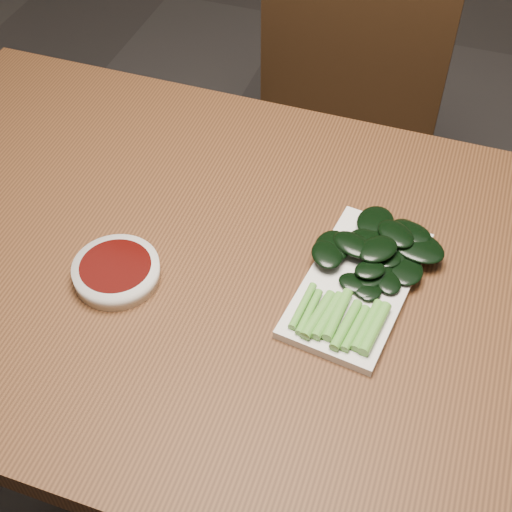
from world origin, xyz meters
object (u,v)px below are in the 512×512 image
object	(u,v)px
gai_lan	(373,260)
table	(266,302)
sauce_bowl	(116,271)
serving_plate	(358,284)
chair_far	(333,138)

from	to	relation	value
gai_lan	table	bearing A→B (deg)	-160.23
table	sauce_bowl	distance (m)	0.23
gai_lan	serving_plate	bearing A→B (deg)	-109.08
chair_far	serving_plate	bearing A→B (deg)	-73.82
sauce_bowl	chair_far	bearing A→B (deg)	78.69
table	serving_plate	world-z (taller)	serving_plate
sauce_bowl	serving_plate	world-z (taller)	sauce_bowl
chair_far	serving_plate	size ratio (longest dim) A/B	3.09
chair_far	sauce_bowl	distance (m)	0.81
table	serving_plate	size ratio (longest dim) A/B	4.86
serving_plate	gai_lan	size ratio (longest dim) A/B	1.03
sauce_bowl	gai_lan	distance (m)	0.37
sauce_bowl	serving_plate	bearing A→B (deg)	16.42
sauce_bowl	serving_plate	xyz separation A→B (m)	(0.33, 0.10, -0.01)
chair_far	sauce_bowl	bearing A→B (deg)	-101.18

